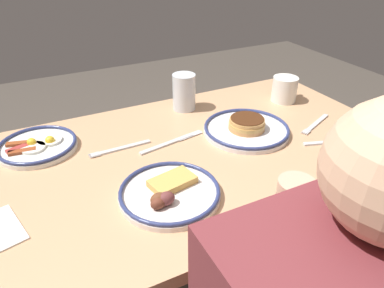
% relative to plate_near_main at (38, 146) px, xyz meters
% --- Properties ---
extents(dining_table, '(1.38, 0.77, 0.73)m').
position_rel_plate_near_main_xyz_m(dining_table, '(-0.37, 0.22, -0.09)').
color(dining_table, tan).
rests_on(dining_table, ground_plane).
extents(plate_near_main, '(0.23, 0.23, 0.04)m').
position_rel_plate_near_main_xyz_m(plate_near_main, '(0.00, 0.00, 0.00)').
color(plate_near_main, white).
rests_on(plate_near_main, dining_table).
extents(plate_center_pancakes, '(0.27, 0.27, 0.05)m').
position_rel_plate_near_main_xyz_m(plate_center_pancakes, '(-0.61, 0.19, 0.00)').
color(plate_center_pancakes, white).
rests_on(plate_center_pancakes, dining_table).
extents(plate_far_companion, '(0.25, 0.25, 0.05)m').
position_rel_plate_near_main_xyz_m(plate_far_companion, '(-0.26, 0.38, 0.00)').
color(plate_far_companion, silver).
rests_on(plate_far_companion, dining_table).
extents(coffee_mug, '(0.12, 0.09, 0.09)m').
position_rel_plate_near_main_xyz_m(coffee_mug, '(-0.88, 0.04, 0.04)').
color(coffee_mug, white).
rests_on(coffee_mug, dining_table).
extents(drinking_glass, '(0.08, 0.08, 0.13)m').
position_rel_plate_near_main_xyz_m(drinking_glass, '(-0.51, -0.06, 0.05)').
color(drinking_glass, silver).
rests_on(drinking_glass, dining_table).
extents(fork_near, '(0.17, 0.09, 0.01)m').
position_rel_plate_near_main_xyz_m(fork_near, '(-0.85, 0.25, -0.01)').
color(fork_near, silver).
rests_on(fork_near, dining_table).
extents(fork_far, '(0.19, 0.02, 0.01)m').
position_rel_plate_near_main_xyz_m(fork_far, '(-0.22, 0.11, -0.01)').
color(fork_far, silver).
rests_on(fork_far, dining_table).
extents(butter_knife, '(0.22, 0.06, 0.01)m').
position_rel_plate_near_main_xyz_m(butter_knife, '(-0.37, 0.14, -0.01)').
color(butter_knife, silver).
rests_on(butter_knife, dining_table).
extents(tea_spoon, '(0.20, 0.08, 0.01)m').
position_rel_plate_near_main_xyz_m(tea_spoon, '(-0.85, 0.38, -0.01)').
color(tea_spoon, silver).
rests_on(tea_spoon, dining_table).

